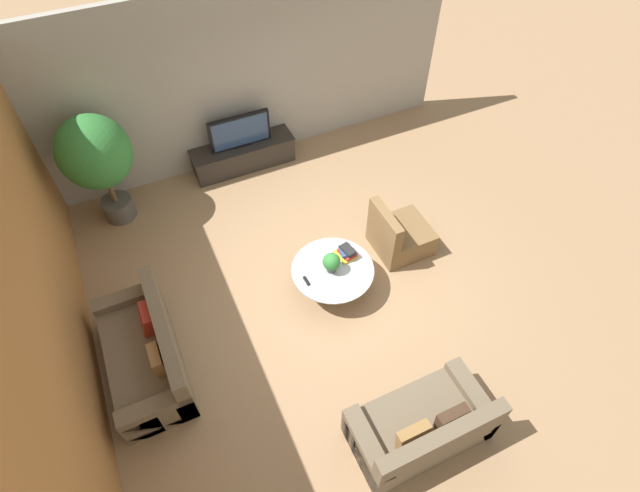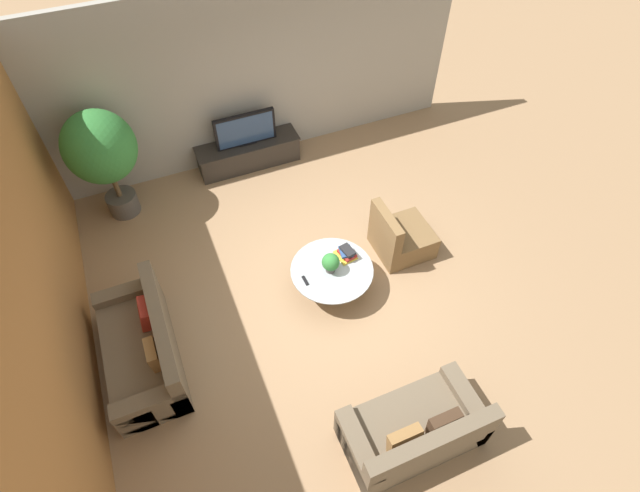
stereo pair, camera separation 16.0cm
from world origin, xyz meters
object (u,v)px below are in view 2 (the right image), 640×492
object	(u,v)px
potted_plant_tabletop	(331,263)
couch_near_entry	(414,431)
media_console	(248,153)
couch_by_wall	(144,349)
coffee_table	(332,274)
television	(245,130)
armchair_wicker	(400,238)
potted_palm_tall	(101,151)

from	to	relation	value
potted_plant_tabletop	couch_near_entry	bearing A→B (deg)	-89.91
media_console	couch_by_wall	xyz separation A→B (m)	(-2.36, -3.18, 0.04)
coffee_table	potted_plant_tabletop	size ratio (longest dim) A/B	3.72
television	armchair_wicker	bearing A→B (deg)	-61.76
media_console	coffee_table	distance (m)	3.04
television	potted_plant_tabletop	xyz separation A→B (m)	(0.24, -3.04, -0.16)
couch_near_entry	potted_palm_tall	xyz separation A→B (m)	(-2.47, 5.07, 0.95)
couch_near_entry	potted_plant_tabletop	bearing A→B (deg)	-89.91
television	potted_palm_tall	bearing A→B (deg)	-171.83
armchair_wicker	potted_plant_tabletop	bearing A→B (deg)	101.56
television	couch_near_entry	distance (m)	5.41
television	potted_palm_tall	xyz separation A→B (m)	(-2.22, -0.32, 0.49)
media_console	armchair_wicker	distance (m)	3.16
potted_palm_tall	armchair_wicker	bearing A→B (deg)	-33.51
couch_by_wall	coffee_table	bearing A→B (deg)	93.16
television	potted_palm_tall	distance (m)	2.30
potted_palm_tall	potted_plant_tabletop	size ratio (longest dim) A/B	6.00
armchair_wicker	couch_near_entry	bearing A→B (deg)	154.42
couch_by_wall	armchair_wicker	bearing A→B (deg)	95.81
couch_by_wall	armchair_wicker	xyz separation A→B (m)	(3.86, 0.39, -0.01)
couch_by_wall	potted_palm_tall	world-z (taller)	potted_palm_tall
couch_by_wall	potted_plant_tabletop	world-z (taller)	couch_by_wall
potted_palm_tall	potted_plant_tabletop	xyz separation A→B (m)	(2.47, -2.72, -0.65)
couch_near_entry	potted_plant_tabletop	size ratio (longest dim) A/B	5.03
television	potted_palm_tall	world-z (taller)	potted_palm_tall
couch_near_entry	armchair_wicker	xyz separation A→B (m)	(1.25, 2.60, -0.01)
media_console	potted_plant_tabletop	bearing A→B (deg)	-85.40
media_console	television	distance (m)	0.51
television	potted_plant_tabletop	bearing A→B (deg)	-85.40
armchair_wicker	potted_palm_tall	size ratio (longest dim) A/B	0.46
couch_near_entry	potted_plant_tabletop	distance (m)	2.37
media_console	couch_near_entry	bearing A→B (deg)	-87.36
coffee_table	couch_near_entry	xyz separation A→B (m)	(-0.02, -2.36, -0.01)
potted_plant_tabletop	television	bearing A→B (deg)	94.60
media_console	potted_plant_tabletop	size ratio (longest dim) A/B	5.79
potted_palm_tall	potted_plant_tabletop	bearing A→B (deg)	-47.75
coffee_table	potted_plant_tabletop	bearing A→B (deg)	-161.50
potted_plant_tabletop	coffee_table	bearing A→B (deg)	18.50
media_console	couch_near_entry	xyz separation A→B (m)	(0.25, -5.39, 0.04)
couch_by_wall	potted_palm_tall	bearing A→B (deg)	177.25
potted_plant_tabletop	media_console	bearing A→B (deg)	94.60
couch_by_wall	potted_palm_tall	xyz separation A→B (m)	(0.14, 2.85, 0.95)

